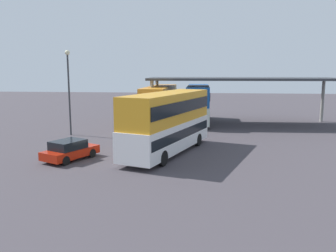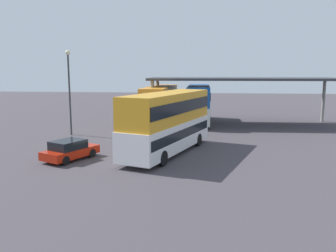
{
  "view_description": "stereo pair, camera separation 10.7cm",
  "coord_description": "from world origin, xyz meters",
  "px_view_note": "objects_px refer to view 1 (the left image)",
  "views": [
    {
      "loc": [
        3.9,
        -21.71,
        5.96
      ],
      "look_at": [
        1.33,
        2.47,
        2.0
      ],
      "focal_mm": 36.66,
      "sensor_mm": 36.0,
      "label": 1
    },
    {
      "loc": [
        4.01,
        -21.7,
        5.96
      ],
      "look_at": [
        1.33,
        2.47,
        2.0
      ],
      "focal_mm": 36.66,
      "sensor_mm": 36.0,
      "label": 2
    }
  ],
  "objects_px": {
    "double_decker_main": "(168,120)",
    "double_decker_near_canopy": "(160,104)",
    "parked_hatchback": "(70,150)",
    "double_decker_mid_row": "(198,103)",
    "lamppost_tall": "(69,82)"
  },
  "relations": [
    {
      "from": "double_decker_main",
      "to": "lamppost_tall",
      "type": "relative_size",
      "value": 1.37
    },
    {
      "from": "parked_hatchback",
      "to": "lamppost_tall",
      "type": "xyz_separation_m",
      "value": [
        -3.4,
        8.69,
        4.21
      ]
    },
    {
      "from": "double_decker_main",
      "to": "double_decker_near_canopy",
      "type": "distance_m",
      "value": 13.15
    },
    {
      "from": "double_decker_near_canopy",
      "to": "double_decker_main",
      "type": "bearing_deg",
      "value": -168.16
    },
    {
      "from": "lamppost_tall",
      "to": "parked_hatchback",
      "type": "bearing_deg",
      "value": -68.62
    },
    {
      "from": "double_decker_near_canopy",
      "to": "double_decker_mid_row",
      "type": "distance_m",
      "value": 4.56
    },
    {
      "from": "double_decker_near_canopy",
      "to": "lamppost_tall",
      "type": "distance_m",
      "value": 10.45
    },
    {
      "from": "parked_hatchback",
      "to": "double_decker_near_canopy",
      "type": "height_order",
      "value": "double_decker_near_canopy"
    },
    {
      "from": "double_decker_main",
      "to": "double_decker_mid_row",
      "type": "relative_size",
      "value": 1.03
    },
    {
      "from": "double_decker_main",
      "to": "double_decker_mid_row",
      "type": "bearing_deg",
      "value": 11.76
    },
    {
      "from": "parked_hatchback",
      "to": "double_decker_mid_row",
      "type": "distance_m",
      "value": 19.32
    },
    {
      "from": "double_decker_main",
      "to": "double_decker_near_canopy",
      "type": "relative_size",
      "value": 0.92
    },
    {
      "from": "parked_hatchback",
      "to": "double_decker_mid_row",
      "type": "xyz_separation_m",
      "value": [
        8.23,
        17.4,
        1.65
      ]
    },
    {
      "from": "lamppost_tall",
      "to": "double_decker_main",
      "type": "bearing_deg",
      "value": -32.07
    },
    {
      "from": "parked_hatchback",
      "to": "lamppost_tall",
      "type": "bearing_deg",
      "value": 46.93
    }
  ]
}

